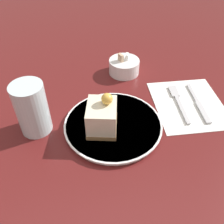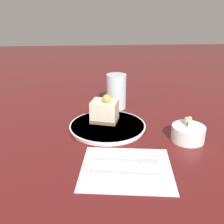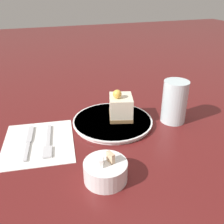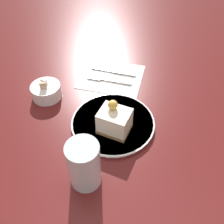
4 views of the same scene
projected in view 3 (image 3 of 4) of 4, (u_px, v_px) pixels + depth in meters
name	position (u px, v px, depth m)	size (l,w,h in m)	color
ground_plane	(117.00, 119.00, 0.77)	(4.00, 4.00, 0.00)	#5B1919
plate	(113.00, 121.00, 0.75)	(0.24, 0.24, 0.01)	white
cake_slice	(121.00, 107.00, 0.74)	(0.09, 0.10, 0.09)	olive
napkin	(39.00, 142.00, 0.66)	(0.21, 0.23, 0.00)	white
fork	(48.00, 143.00, 0.65)	(0.04, 0.15, 0.00)	silver
knife	(29.00, 139.00, 0.67)	(0.04, 0.16, 0.00)	silver
sugar_bowl	(106.00, 171.00, 0.53)	(0.09, 0.09, 0.07)	white
drinking_glass	(175.00, 102.00, 0.74)	(0.07, 0.07, 0.13)	silver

